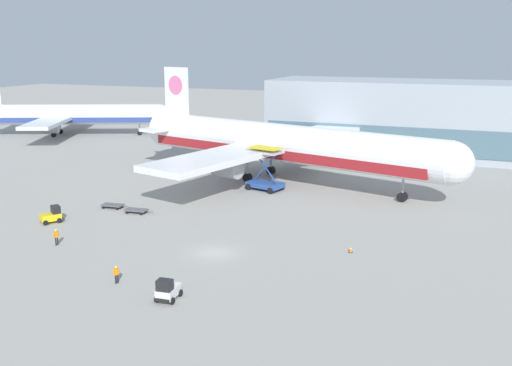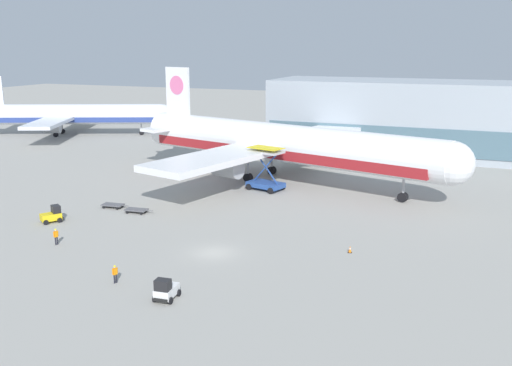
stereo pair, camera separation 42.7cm
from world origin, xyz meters
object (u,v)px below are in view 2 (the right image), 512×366
object	(u,v)px
scissor_lift_loader	(266,174)
traffic_cone_near	(350,249)
ground_crew_far	(115,273)
baggage_tug_foreground	(52,215)
baggage_dolly_second	(136,210)
baggage_tug_mid	(166,290)
airplane_distant	(70,115)
ground_crew_near	(56,235)
airplane_main	(278,144)
baggage_dolly_lead	(113,205)

from	to	relation	value
scissor_lift_loader	traffic_cone_near	distance (m)	27.33
scissor_lift_loader	ground_crew_far	size ratio (longest dim) A/B	3.71
baggage_tug_foreground	baggage_dolly_second	size ratio (longest dim) A/B	0.75
scissor_lift_loader	traffic_cone_near	xyz separation A→B (m)	(17.34, -21.04, -1.97)
scissor_lift_loader	baggage_tug_mid	size ratio (longest dim) A/B	2.45
airplane_distant	baggage_dolly_second	bearing A→B (deg)	-67.23
baggage_tug_mid	traffic_cone_near	size ratio (longest dim) A/B	3.43
baggage_tug_foreground	ground_crew_near	size ratio (longest dim) A/B	1.55
airplane_distant	ground_crew_near	xyz separation A→B (m)	(48.94, -61.69, -3.64)
airplane_distant	ground_crew_far	world-z (taller)	airplane_distant
airplane_distant	baggage_tug_mid	size ratio (longest dim) A/B	17.17
airplane_main	baggage_dolly_second	size ratio (longest dim) A/B	15.15
baggage_tug_mid	airplane_distant	bearing A→B (deg)	-141.01
baggage_dolly_second	traffic_cone_near	world-z (taller)	traffic_cone_near
airplane_main	ground_crew_far	size ratio (longest dim) A/B	33.65
baggage_tug_foreground	baggage_tug_mid	world-z (taller)	same
ground_crew_near	airplane_distant	bearing A→B (deg)	-121.04
baggage_tug_foreground	traffic_cone_near	xyz separation A→B (m)	(35.48, 3.13, -0.51)
traffic_cone_near	baggage_tug_foreground	bearing A→B (deg)	-174.95
baggage_tug_mid	baggage_dolly_second	size ratio (longest dim) A/B	0.68
baggage_tug_mid	baggage_dolly_lead	xyz separation A→B (m)	(-20.68, 21.43, -0.49)
baggage_tug_mid	baggage_dolly_lead	bearing A→B (deg)	-141.04
scissor_lift_loader	baggage_tug_mid	distance (m)	38.21
ground_crew_far	baggage_tug_foreground	bearing A→B (deg)	77.03
airplane_distant	traffic_cone_near	bearing A→B (deg)	-56.95
airplane_main	scissor_lift_loader	xyz separation A→B (m)	(0.29, -5.98, -3.51)
baggage_dolly_lead	baggage_dolly_second	distance (m)	4.22
airplane_main	baggage_tug_mid	bearing A→B (deg)	-67.74
airplane_distant	scissor_lift_loader	bearing A→B (deg)	-50.35
ground_crew_far	airplane_main	bearing A→B (deg)	21.58
baggage_tug_mid	ground_crew_near	size ratio (longest dim) A/B	1.42
scissor_lift_loader	baggage_tug_foreground	bearing A→B (deg)	-112.28
airplane_main	ground_crew_near	distance (m)	38.58
airplane_distant	baggage_tug_foreground	world-z (taller)	airplane_distant
airplane_distant	baggage_dolly_second	distance (m)	69.86
airplane_distant	ground_crew_near	size ratio (longest dim) A/B	24.34
baggage_dolly_lead	baggage_dolly_second	bearing A→B (deg)	-16.46
airplane_main	baggage_tug_foreground	distance (m)	35.39
airplane_distant	baggage_dolly_second	xyz separation A→B (m)	(50.17, -48.43, -4.32)
baggage_tug_foreground	baggage_tug_mid	bearing A→B (deg)	-86.06
baggage_dolly_lead	traffic_cone_near	distance (m)	32.77
baggage_tug_mid	ground_crew_far	size ratio (longest dim) A/B	1.52
baggage_tug_foreground	ground_crew_near	bearing A→B (deg)	-102.56
scissor_lift_loader	baggage_dolly_lead	distance (m)	22.33
baggage_tug_mid	ground_crew_near	bearing A→B (deg)	-117.54
baggage_dolly_lead	airplane_distant	bearing A→B (deg)	128.41
airplane_distant	baggage_tug_mid	world-z (taller)	airplane_distant
baggage_dolly_lead	traffic_cone_near	world-z (taller)	traffic_cone_near
airplane_distant	baggage_dolly_second	world-z (taller)	airplane_distant
ground_crew_near	ground_crew_far	world-z (taller)	ground_crew_near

